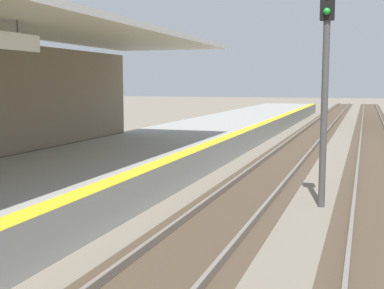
% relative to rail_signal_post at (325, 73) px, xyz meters
% --- Properties ---
extents(station_platform, '(5.00, 80.00, 0.91)m').
position_rel_rail_signal_post_xyz_m(station_platform, '(-6.34, 0.00, -2.74)').
color(station_platform, '#999993').
rests_on(station_platform, ground).
extents(track_pair_nearest_platform, '(2.34, 120.00, 0.16)m').
position_rel_rail_signal_post_xyz_m(track_pair_nearest_platform, '(-1.94, 4.00, -3.14)').
color(track_pair_nearest_platform, '#4C3D2D').
rests_on(track_pair_nearest_platform, ground).
extents(track_pair_middle, '(2.34, 120.00, 0.16)m').
position_rel_rail_signal_post_xyz_m(track_pair_middle, '(1.46, 4.00, -3.14)').
color(track_pair_middle, '#4C3D2D').
rests_on(track_pair_middle, ground).
extents(rail_signal_post, '(0.32, 0.34, 5.20)m').
position_rel_rail_signal_post_xyz_m(rail_signal_post, '(0.00, 0.00, 0.00)').
color(rail_signal_post, '#4C4C4C').
rests_on(rail_signal_post, ground).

